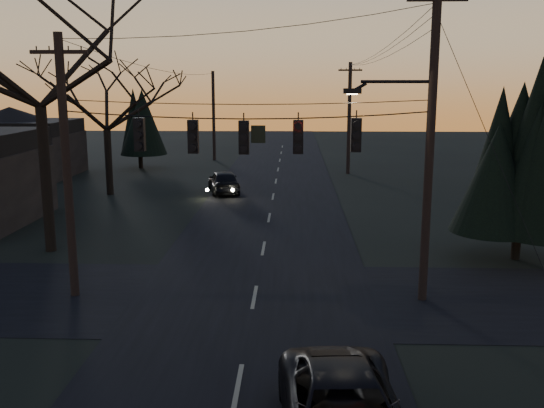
{
  "coord_description": "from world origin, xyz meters",
  "views": [
    {
      "loc": [
        1.26,
        -8.97,
        6.97
      ],
      "look_at": [
        0.64,
        8.27,
        3.51
      ],
      "focal_mm": 40.0,
      "sensor_mm": 36.0,
      "label": 1
    }
  ],
  "objects_px": {
    "utility_pole_far_l": "(214,160)",
    "bare_tree_left": "(36,45)",
    "utility_pole_far_r": "(348,174)",
    "evergreen_right": "(523,156)",
    "utility_pole_right": "(422,300)",
    "utility_pole_left": "(75,295)",
    "sedan_oncoming_a": "(224,182)"
  },
  "relations": [
    {
      "from": "bare_tree_left",
      "to": "sedan_oncoming_a",
      "type": "distance_m",
      "value": 16.87
    },
    {
      "from": "utility_pole_right",
      "to": "sedan_oncoming_a",
      "type": "bearing_deg",
      "value": 114.35
    },
    {
      "from": "bare_tree_left",
      "to": "utility_pole_right",
      "type": "bearing_deg",
      "value": -20.34
    },
    {
      "from": "utility_pole_far_r",
      "to": "utility_pole_far_l",
      "type": "relative_size",
      "value": 1.06
    },
    {
      "from": "utility_pole_left",
      "to": "sedan_oncoming_a",
      "type": "height_order",
      "value": "utility_pole_left"
    },
    {
      "from": "utility_pole_far_r",
      "to": "sedan_oncoming_a",
      "type": "xyz_separation_m",
      "value": [
        -8.7,
        -8.77,
        0.74
      ]
    },
    {
      "from": "utility_pole_far_r",
      "to": "bare_tree_left",
      "type": "bearing_deg",
      "value": -122.55
    },
    {
      "from": "utility_pole_right",
      "to": "utility_pole_far_l",
      "type": "bearing_deg",
      "value": 107.72
    },
    {
      "from": "utility_pole_left",
      "to": "evergreen_right",
      "type": "bearing_deg",
      "value": 16.64
    },
    {
      "from": "evergreen_right",
      "to": "sedan_oncoming_a",
      "type": "height_order",
      "value": "evergreen_right"
    },
    {
      "from": "utility_pole_far_r",
      "to": "sedan_oncoming_a",
      "type": "relative_size",
      "value": 1.95
    },
    {
      "from": "utility_pole_far_r",
      "to": "utility_pole_far_l",
      "type": "height_order",
      "value": "utility_pole_far_r"
    },
    {
      "from": "sedan_oncoming_a",
      "to": "utility_pole_right",
      "type": "bearing_deg",
      "value": 101.44
    },
    {
      "from": "utility_pole_far_l",
      "to": "bare_tree_left",
      "type": "bearing_deg",
      "value": -95.51
    },
    {
      "from": "utility_pole_right",
      "to": "utility_pole_far_r",
      "type": "distance_m",
      "value": 28.0
    },
    {
      "from": "utility_pole_left",
      "to": "bare_tree_left",
      "type": "relative_size",
      "value": 0.7
    },
    {
      "from": "utility_pole_right",
      "to": "utility_pole_left",
      "type": "xyz_separation_m",
      "value": [
        -11.5,
        0.0,
        0.0
      ]
    },
    {
      "from": "utility_pole_far_r",
      "to": "utility_pole_right",
      "type": "bearing_deg",
      "value": -90.0
    },
    {
      "from": "utility_pole_far_r",
      "to": "bare_tree_left",
      "type": "distance_m",
      "value": 28.15
    },
    {
      "from": "utility_pole_right",
      "to": "utility_pole_far_r",
      "type": "xyz_separation_m",
      "value": [
        0.0,
        28.0,
        0.0
      ]
    },
    {
      "from": "utility_pole_far_r",
      "to": "utility_pole_far_l",
      "type": "xyz_separation_m",
      "value": [
        -11.5,
        8.0,
        0.0
      ]
    },
    {
      "from": "utility_pole_left",
      "to": "utility_pole_far_l",
      "type": "bearing_deg",
      "value": 90.0
    },
    {
      "from": "utility_pole_far_r",
      "to": "bare_tree_left",
      "type": "height_order",
      "value": "bare_tree_left"
    },
    {
      "from": "evergreen_right",
      "to": "utility_pole_far_l",
      "type": "bearing_deg",
      "value": 117.49
    },
    {
      "from": "utility_pole_right",
      "to": "utility_pole_far_l",
      "type": "relative_size",
      "value": 1.25
    },
    {
      "from": "bare_tree_left",
      "to": "utility_pole_left",
      "type": "bearing_deg",
      "value": -61.14
    },
    {
      "from": "utility_pole_far_l",
      "to": "sedan_oncoming_a",
      "type": "distance_m",
      "value": 17.02
    },
    {
      "from": "utility_pole_far_l",
      "to": "evergreen_right",
      "type": "bearing_deg",
      "value": -62.51
    },
    {
      "from": "utility_pole_left",
      "to": "utility_pole_far_l",
      "type": "xyz_separation_m",
      "value": [
        0.0,
        36.0,
        0.0
      ]
    },
    {
      "from": "utility_pole_left",
      "to": "evergreen_right",
      "type": "xyz_separation_m",
      "value": [
        16.21,
        4.84,
        4.15
      ]
    },
    {
      "from": "utility_pole_far_l",
      "to": "evergreen_right",
      "type": "distance_m",
      "value": 35.37
    },
    {
      "from": "utility_pole_far_l",
      "to": "bare_tree_left",
      "type": "xyz_separation_m",
      "value": [
        -2.95,
        -30.64,
        8.43
      ]
    }
  ]
}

